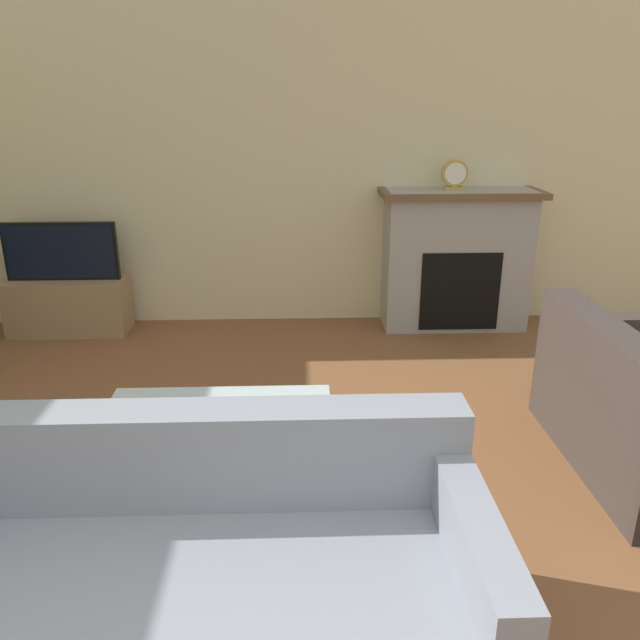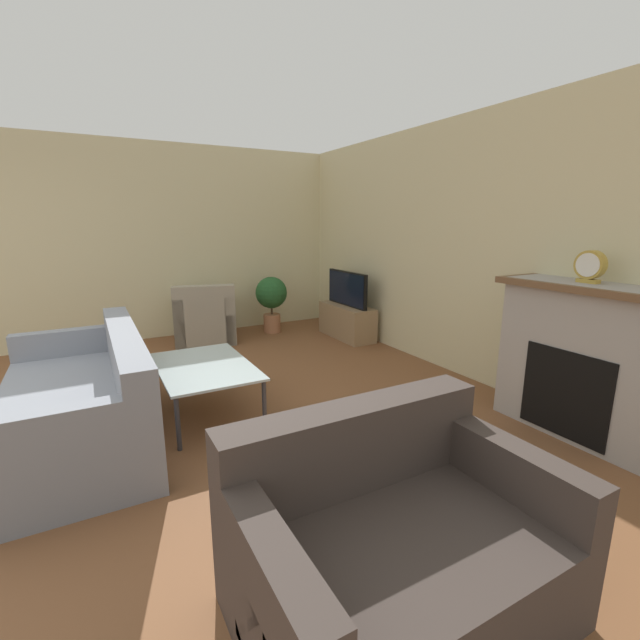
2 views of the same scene
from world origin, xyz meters
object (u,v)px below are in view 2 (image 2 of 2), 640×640
Objects in this scene: armchair_by_window at (205,320)px; coffee_table at (204,369)px; tv at (347,289)px; mantel_clock at (590,266)px; potted_plant at (271,297)px; couch_sectional at (83,404)px; couch_loveseat at (393,547)px.

armchair_by_window reaches higher than coffee_table.
tv is 3.83× the size of mantel_clock.
coffee_table is (2.33, -0.59, 0.10)m from armchair_by_window.
couch_sectional is at bearing -46.92° from potted_plant.
couch_sectional is 2.58m from couch_loveseat.
couch_sectional is (1.55, -3.35, -0.43)m from tv.
couch_sectional is at bearing 70.97° from armchair_by_window.
tv reaches higher than couch_loveseat.
tv is 4.47m from couch_loveseat.
mantel_clock is (1.71, 3.41, 1.03)m from couch_sectional.
couch_loveseat and armchair_by_window have the same top height.
tv is 0.44× the size of couch_sectional.
tv is at bearing 170.93° from armchair_by_window.
couch_loveseat is 2.33m from coffee_table.
potted_plant is at bearing -134.43° from tv.
couch_loveseat is 1.58× the size of potted_plant.
armchair_by_window is at bearing 165.86° from coffee_table.
coffee_table is at bearing -34.07° from potted_plant.
tv is 3.32m from mantel_clock.
couch_loveseat is 1.16× the size of coffee_table.
potted_plant is at bearing -167.78° from mantel_clock.
mantel_clock reaches higher than tv.
mantel_clock is at bearing 12.22° from potted_plant.
potted_plant reaches higher than armchair_by_window.
coffee_table is 4.74× the size of mantel_clock.
tv is 0.70× the size of couch_loveseat.
mantel_clock reaches higher than couch_loveseat.
couch_sectional is at bearing -89.72° from coffee_table.
tv reaches higher than armchair_by_window.
tv reaches higher than couch_sectional.
couch_sectional is 2.50× the size of potted_plant.
coffee_table is at bearing -124.65° from mantel_clock.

